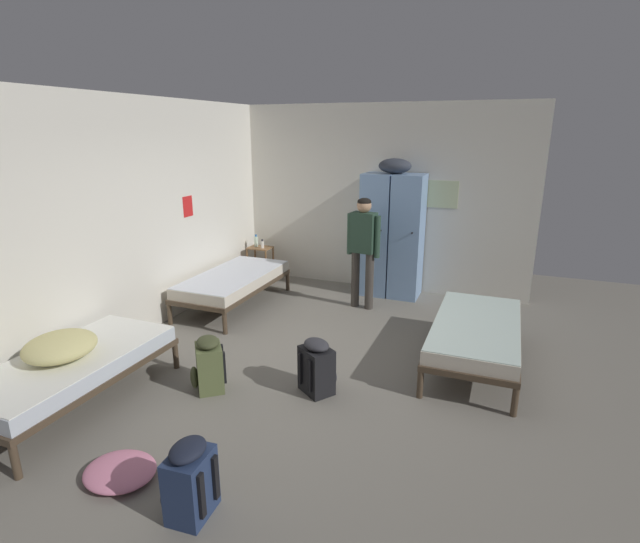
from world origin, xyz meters
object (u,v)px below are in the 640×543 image
object	(u,v)px
lotion_bottle	(262,244)
backpack_navy	(189,481)
bed_left_rear	(234,281)
water_bottle	(256,241)
locker_bank	(392,233)
backpack_olive	(208,365)
bedding_heap	(60,346)
bed_right	(476,331)
bed_left_front	(72,367)
backpack_black	(317,367)
person_traveler	(363,243)
shelf_unit	(260,260)
clothes_pile_pink	(120,471)

from	to	relation	value
lotion_bottle	backpack_navy	bearing A→B (deg)	-67.28
bed_left_rear	water_bottle	xyz separation A→B (m)	(-0.33, 1.29, 0.28)
locker_bank	bed_left_rear	xyz separation A→B (m)	(-1.97, -1.35, -0.59)
water_bottle	lotion_bottle	world-z (taller)	water_bottle
backpack_olive	bedding_heap	bearing A→B (deg)	-144.51
bed_right	bed_left_front	distance (m)	4.04
lotion_bottle	backpack_black	distance (m)	3.73
backpack_black	water_bottle	bearing A→B (deg)	127.43
bed_left_front	person_traveler	world-z (taller)	person_traveler
bed_left_rear	bed_left_front	bearing A→B (deg)	-90.00
backpack_black	locker_bank	bearing A→B (deg)	90.66
locker_bank	backpack_olive	distance (m)	3.67
bed_right	backpack_olive	bearing A→B (deg)	-147.43
shelf_unit	bed_right	distance (m)	4.09
bedding_heap	clothes_pile_pink	bearing A→B (deg)	-26.69
bedding_heap	bed_left_rear	bearing A→B (deg)	89.30
bed_right	bedding_heap	xyz separation A→B (m)	(-3.42, -2.26, 0.22)
person_traveler	clothes_pile_pink	xyz separation A→B (m)	(-0.63, -4.06, -0.90)
clothes_pile_pink	backpack_black	bearing A→B (deg)	61.58
locker_bank	bed_left_front	world-z (taller)	locker_bank
locker_bank	backpack_black	xyz separation A→B (m)	(0.04, -3.12, -0.71)
bed_right	water_bottle	world-z (taller)	water_bottle
backpack_black	backpack_olive	distance (m)	1.07
locker_bank	lotion_bottle	xyz separation A→B (m)	(-2.15, -0.12, -0.33)
lotion_bottle	backpack_olive	bearing A→B (deg)	-70.55
backpack_black	clothes_pile_pink	distance (m)	1.90
locker_bank	water_bottle	size ratio (longest dim) A/B	10.10
bed_left_rear	bedding_heap	world-z (taller)	bedding_heap
locker_bank	shelf_unit	bearing A→B (deg)	-177.92
locker_bank	person_traveler	bearing A→B (deg)	-108.12
locker_bank	backpack_navy	world-z (taller)	locker_bank
backpack_navy	shelf_unit	bearing A→B (deg)	113.26
person_traveler	backpack_olive	world-z (taller)	person_traveler
lotion_bottle	backpack_olive	world-z (taller)	lotion_bottle
shelf_unit	bed_left_rear	distance (m)	1.29
locker_bank	bed_right	size ratio (longest dim) A/B	1.09
bedding_heap	lotion_bottle	xyz separation A→B (m)	(-0.15, 4.09, 0.03)
bed_left_front	person_traveler	xyz separation A→B (m)	(1.74, 3.43, 0.57)
shelf_unit	bedding_heap	size ratio (longest dim) A/B	0.89
person_traveler	water_bottle	bearing A→B (deg)	162.26
bedding_heap	locker_bank	bearing A→B (deg)	64.47
bedding_heap	backpack_olive	bearing A→B (deg)	35.49
bedding_heap	backpack_navy	world-z (taller)	bedding_heap
person_traveler	backpack_black	xyz separation A→B (m)	(0.27, -2.40, -0.69)
bed_left_rear	water_bottle	bearing A→B (deg)	104.40
shelf_unit	bed_right	bearing A→B (deg)	-27.18
locker_bank	backpack_navy	distance (m)	4.94
person_traveler	backpack_navy	xyz separation A→B (m)	(0.08, -4.16, -0.69)
bed_right	water_bottle	xyz separation A→B (m)	(-3.71, 1.89, 0.28)
bed_left_front	locker_bank	bearing A→B (deg)	64.56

